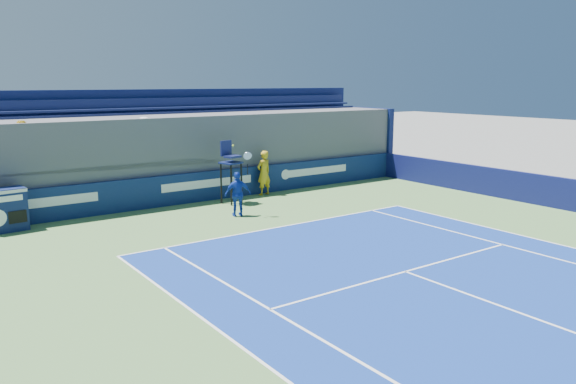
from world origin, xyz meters
TOP-DOWN VIEW (x-y plane):
  - ball_person at (2.48, 16.71)m, footprint 0.74×0.55m
  - back_hoarding at (0.00, 17.10)m, footprint 20.40×0.21m
  - match_clock at (-7.50, 16.60)m, footprint 1.38×0.84m
  - umpire_chair at (0.50, 16.06)m, footprint 0.85×0.85m
  - tennis_player at (-0.36, 14.05)m, footprint 1.01×0.70m
  - stadium_seating at (-0.02, 19.15)m, footprint 21.00×4.05m

SIDE VIEW (x-z plane):
  - back_hoarding at x=0.00m, z-range 0.00..1.20m
  - match_clock at x=-7.50m, z-range 0.04..1.44m
  - tennis_player at x=-0.36m, z-range -0.47..2.10m
  - ball_person at x=2.48m, z-range 0.01..1.89m
  - umpire_chair at x=0.50m, z-range 0.29..2.77m
  - stadium_seating at x=-0.02m, z-range -0.37..4.03m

